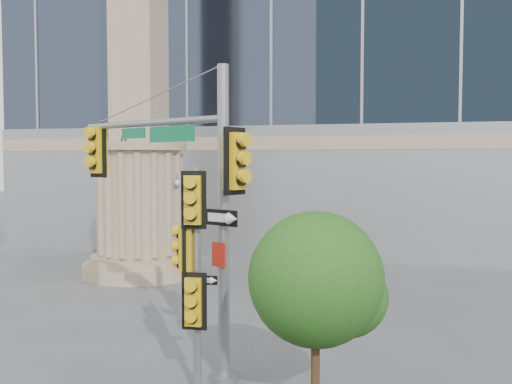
# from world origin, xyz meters

# --- Properties ---
(ground) EXTENTS (120.00, 120.00, 0.00)m
(ground) POSITION_xyz_m (0.00, 0.00, 0.00)
(ground) COLOR #545456
(ground) RESTS_ON ground
(monument) EXTENTS (4.40, 4.40, 16.60)m
(monument) POSITION_xyz_m (-6.00, 9.00, 5.52)
(monument) COLOR tan
(monument) RESTS_ON ground
(main_signal_pole) EXTENTS (4.56, 2.39, 6.28)m
(main_signal_pole) POSITION_xyz_m (-0.68, 0.14, 3.89)
(main_signal_pole) COLOR slate
(main_signal_pole) RESTS_ON ground
(secondary_signal_pole) EXTENTS (0.75, 0.55, 4.29)m
(secondary_signal_pole) POSITION_xyz_m (0.00, -1.10, 2.52)
(secondary_signal_pole) COLOR slate
(secondary_signal_pole) RESTS_ON ground
(street_tree) EXTENTS (2.30, 2.24, 3.58)m
(street_tree) POSITION_xyz_m (2.45, -1.74, 2.36)
(street_tree) COLOR tan
(street_tree) RESTS_ON ground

